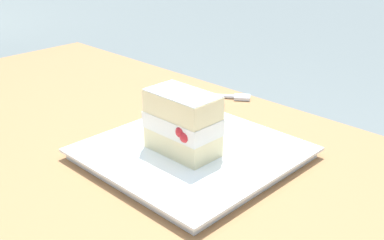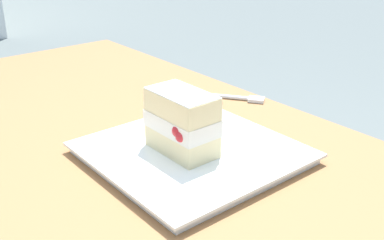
{
  "view_description": "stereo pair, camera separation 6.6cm",
  "coord_description": "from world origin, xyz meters",
  "px_view_note": "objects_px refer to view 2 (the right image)",
  "views": [
    {
      "loc": [
        0.51,
        -0.25,
        1.01
      ],
      "look_at": [
        0.08,
        0.19,
        0.74
      ],
      "focal_mm": 44.23,
      "sensor_mm": 36.0,
      "label": 1
    },
    {
      "loc": [
        0.55,
        -0.2,
        1.01
      ],
      "look_at": [
        0.08,
        0.19,
        0.74
      ],
      "focal_mm": 44.23,
      "sensor_mm": 36.0,
      "label": 2
    }
  ],
  "objects_px": {
    "dessert_plate": "(192,153)",
    "cake_slice": "(182,122)",
    "patio_table": "(54,235)",
    "dessert_fork": "(226,97)"
  },
  "relations": [
    {
      "from": "dessert_plate",
      "to": "cake_slice",
      "type": "xyz_separation_m",
      "value": [
        -0.0,
        -0.02,
        0.05
      ]
    },
    {
      "from": "cake_slice",
      "to": "dessert_fork",
      "type": "bearing_deg",
      "value": 122.81
    },
    {
      "from": "patio_table",
      "to": "dessert_plate",
      "type": "bearing_deg",
      "value": 66.53
    },
    {
      "from": "dessert_plate",
      "to": "dessert_fork",
      "type": "xyz_separation_m",
      "value": [
        -0.15,
        0.21,
        -0.0
      ]
    },
    {
      "from": "patio_table",
      "to": "dessert_plate",
      "type": "xyz_separation_m",
      "value": [
        0.08,
        0.19,
        0.1
      ]
    },
    {
      "from": "cake_slice",
      "to": "patio_table",
      "type": "bearing_deg",
      "value": -114.7
    },
    {
      "from": "patio_table",
      "to": "dessert_fork",
      "type": "bearing_deg",
      "value": 99.26
    },
    {
      "from": "patio_table",
      "to": "cake_slice",
      "type": "xyz_separation_m",
      "value": [
        0.08,
        0.17,
        0.15
      ]
    },
    {
      "from": "cake_slice",
      "to": "dessert_plate",
      "type": "bearing_deg",
      "value": 80.88
    },
    {
      "from": "dessert_plate",
      "to": "cake_slice",
      "type": "height_order",
      "value": "cake_slice"
    }
  ]
}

